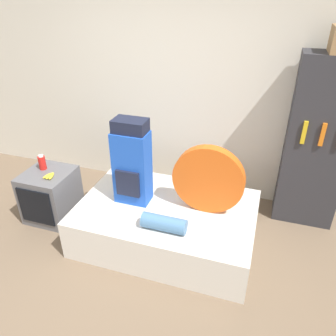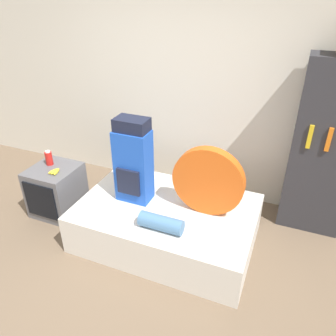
% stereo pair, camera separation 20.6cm
% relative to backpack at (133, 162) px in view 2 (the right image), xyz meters
% --- Properties ---
extents(ground_plane, '(16.00, 16.00, 0.00)m').
position_rel_backpack_xyz_m(ground_plane, '(0.12, -0.83, -0.85)').
color(ground_plane, brown).
extents(wall_back, '(8.00, 0.05, 2.60)m').
position_rel_backpack_xyz_m(wall_back, '(0.12, 1.10, 0.45)').
color(wall_back, silver).
rests_on(wall_back, ground_plane).
extents(bed, '(1.78, 1.19, 0.43)m').
position_rel_backpack_xyz_m(bed, '(0.37, -0.01, -0.64)').
color(bed, silver).
rests_on(bed, ground_plane).
extents(backpack, '(0.35, 0.25, 0.88)m').
position_rel_backpack_xyz_m(backpack, '(0.00, 0.00, 0.00)').
color(backpack, blue).
rests_on(backpack, bed).
extents(tent_bag, '(0.69, 0.10, 0.69)m').
position_rel_backpack_xyz_m(tent_bag, '(0.76, 0.06, -0.08)').
color(tent_bag, '#E05B19').
rests_on(tent_bag, bed).
extents(sleeping_roll, '(0.42, 0.14, 0.14)m').
position_rel_backpack_xyz_m(sleeping_roll, '(0.45, -0.36, -0.36)').
color(sleeping_roll, teal).
rests_on(sleeping_roll, bed).
extents(television, '(0.51, 0.54, 0.58)m').
position_rel_backpack_xyz_m(television, '(-1.02, -0.04, -0.56)').
color(television, '#5B5B60').
rests_on(television, ground_plane).
extents(canister, '(0.08, 0.08, 0.17)m').
position_rel_backpack_xyz_m(canister, '(-1.11, 0.03, -0.19)').
color(canister, red).
rests_on(canister, television).
extents(banana_bunch, '(0.11, 0.14, 0.04)m').
position_rel_backpack_xyz_m(banana_bunch, '(-0.93, -0.10, -0.26)').
color(banana_bunch, yellow).
rests_on(banana_bunch, television).
extents(bookshelf, '(0.63, 0.36, 1.85)m').
position_rel_backpack_xyz_m(bookshelf, '(1.74, 0.85, 0.07)').
color(bookshelf, '#2D2D33').
rests_on(bookshelf, ground_plane).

